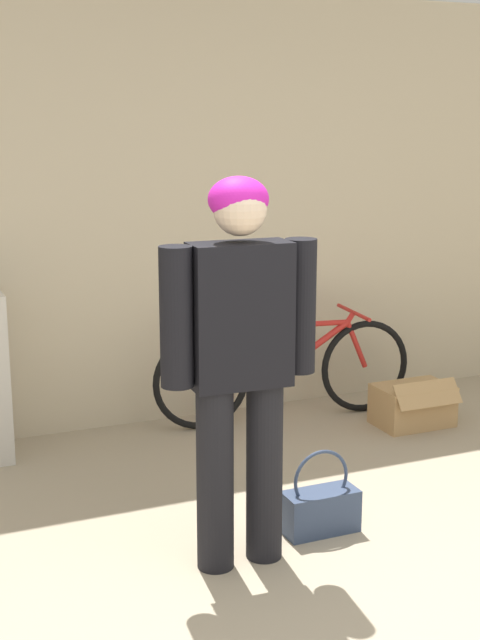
{
  "coord_description": "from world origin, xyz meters",
  "views": [
    {
      "loc": [
        -1.59,
        -2.23,
        1.87
      ],
      "look_at": [
        -0.21,
        0.99,
        1.07
      ],
      "focal_mm": 50.0,
      "sensor_mm": 36.0,
      "label": 1
    }
  ],
  "objects_px": {
    "bicycle": "(285,369)",
    "handbag": "(320,508)",
    "person": "(240,349)",
    "cardboard_box": "(413,405)"
  },
  "relations": [
    {
      "from": "bicycle",
      "to": "handbag",
      "type": "height_order",
      "value": "bicycle"
    },
    {
      "from": "bicycle",
      "to": "handbag",
      "type": "xyz_separation_m",
      "value": [
        -0.53,
        -1.46,
        -0.21
      ]
    },
    {
      "from": "person",
      "to": "cardboard_box",
      "type": "height_order",
      "value": "person"
    },
    {
      "from": "handbag",
      "to": "cardboard_box",
      "type": "distance_m",
      "value": 1.62
    },
    {
      "from": "person",
      "to": "cardboard_box",
      "type": "bearing_deg",
      "value": 37.83
    },
    {
      "from": "handbag",
      "to": "person",
      "type": "bearing_deg",
      "value": -166.33
    },
    {
      "from": "cardboard_box",
      "to": "bicycle",
      "type": "bearing_deg",
      "value": 150.13
    },
    {
      "from": "person",
      "to": "bicycle",
      "type": "distance_m",
      "value": 1.95
    },
    {
      "from": "person",
      "to": "cardboard_box",
      "type": "xyz_separation_m",
      "value": [
        1.67,
        1.18,
        -0.82
      ]
    },
    {
      "from": "handbag",
      "to": "bicycle",
      "type": "bearing_deg",
      "value": 70.06
    }
  ]
}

